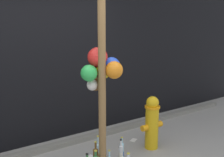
% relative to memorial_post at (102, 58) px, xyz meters
% --- Properties ---
extents(building_wall, '(10.00, 0.20, 3.90)m').
position_rel_memorial_post_xyz_m(building_wall, '(-0.23, 1.42, 0.42)').
color(building_wall, black).
rests_on(building_wall, ground_plane).
extents(curb_strip, '(8.00, 0.12, 0.08)m').
position_rel_memorial_post_xyz_m(curb_strip, '(-0.23, 0.99, -1.49)').
color(curb_strip, slate).
rests_on(curb_strip, ground_plane).
extents(memorial_post, '(0.52, 0.42, 2.81)m').
position_rel_memorial_post_xyz_m(memorial_post, '(0.00, 0.00, 0.00)').
color(memorial_post, olive).
rests_on(memorial_post, ground_plane).
extents(fire_hydrant, '(0.40, 0.24, 0.85)m').
position_rel_memorial_post_xyz_m(fire_hydrant, '(1.02, 0.15, -1.10)').
color(fire_hydrant, gold).
rests_on(fire_hydrant, ground_plane).
extents(bottle_1, '(0.06, 0.06, 0.37)m').
position_rel_memorial_post_xyz_m(bottle_1, '(0.37, 0.07, -1.38)').
color(bottle_1, '#93CCE0').
rests_on(bottle_1, ground_plane).
extents(bottle_5, '(0.06, 0.06, 0.41)m').
position_rel_memorial_post_xyz_m(bottle_5, '(0.07, 0.22, -1.38)').
color(bottle_5, '#B2DBEA').
rests_on(bottle_5, ground_plane).
extents(bottle_7, '(0.06, 0.06, 0.40)m').
position_rel_memorial_post_xyz_m(bottle_7, '(0.27, -0.04, -1.36)').
color(bottle_7, silver).
rests_on(bottle_7, ground_plane).
extents(litter_0, '(0.13, 0.14, 0.01)m').
position_rel_memorial_post_xyz_m(litter_0, '(0.06, 0.42, -1.53)').
color(litter_0, silver).
rests_on(litter_0, ground_plane).
extents(litter_1, '(0.16, 0.14, 0.01)m').
position_rel_memorial_post_xyz_m(litter_1, '(0.96, 0.53, -1.53)').
color(litter_1, silver).
rests_on(litter_1, ground_plane).
extents(litter_2, '(0.07, 0.09, 0.01)m').
position_rel_memorial_post_xyz_m(litter_2, '(1.08, 0.21, -1.53)').
color(litter_2, tan).
rests_on(litter_2, ground_plane).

